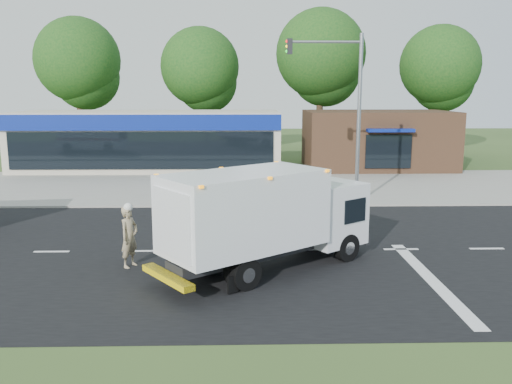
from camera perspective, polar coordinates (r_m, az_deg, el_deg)
The scene contains 11 objects.
ground at distance 18.87m, azimuth 6.18°, elevation -6.11°, with size 120.00×120.00×0.00m, color #385123.
road_asphalt at distance 18.87m, azimuth 6.19°, elevation -6.10°, with size 60.00×14.00×0.02m, color black.
sidewalk at distance 26.76m, azimuth 3.91°, elevation -0.93°, with size 60.00×2.40×0.12m, color gray.
parking_apron at distance 32.45m, azimuth 2.98°, elevation 1.05°, with size 60.00×9.00×0.02m, color gray.
lane_markings at distance 17.83m, azimuth 11.10°, elevation -7.21°, with size 55.20×7.00×0.01m.
ems_box_truck at distance 16.23m, azimuth 0.95°, elevation -2.23°, with size 6.96×5.96×3.13m.
emergency_worker at distance 17.24m, azimuth -13.20°, elevation -4.52°, with size 0.73×0.84×2.04m.
retail_strip_mall at distance 38.55m, azimuth -11.20°, elevation 5.39°, with size 18.00×6.20×4.00m.
brown_storefront at distance 39.20m, azimuth 12.65°, elevation 5.40°, with size 10.00×6.70×4.00m.
traffic_signal_pole at distance 25.96m, azimuth 9.42°, elevation 9.42°, with size 3.51×0.25×8.00m.
background_trees at distance 46.14m, azimuth 0.64°, elevation 13.10°, with size 36.77×7.39×12.10m.
Camera 1 is at (-2.45, -17.90, 5.43)m, focal length 38.00 mm.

